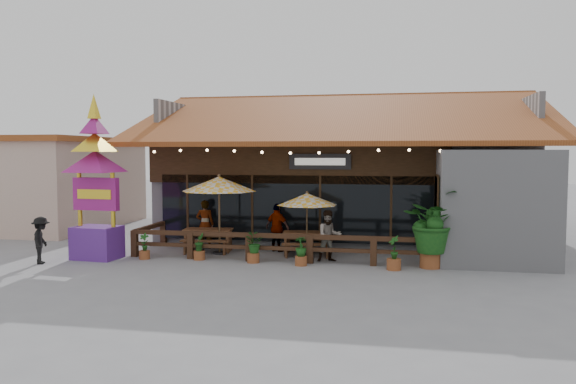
% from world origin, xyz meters
% --- Properties ---
extents(ground, '(100.00, 100.00, 0.00)m').
position_xyz_m(ground, '(0.00, 0.00, 0.00)').
color(ground, gray).
rests_on(ground, ground).
extents(restaurant_building, '(15.50, 14.73, 6.09)m').
position_xyz_m(restaurant_building, '(0.26, 6.61, 2.21)').
color(restaurant_building, '#B5B5BA').
rests_on(restaurant_building, ground).
extents(patio_railing, '(10.00, 2.60, 0.92)m').
position_xyz_m(patio_railing, '(-2.25, -0.27, 0.61)').
color(patio_railing, '#402517').
rests_on(patio_railing, ground).
extents(neighbor_building, '(8.40, 8.40, 4.22)m').
position_xyz_m(neighbor_building, '(-15.00, 6.00, 2.14)').
color(neighbor_building, '#BEA290').
rests_on(neighbor_building, ground).
extents(umbrella_left, '(2.91, 2.91, 2.78)m').
position_xyz_m(umbrella_left, '(-3.84, 0.56, 2.42)').
color(umbrella_left, brown).
rests_on(umbrella_left, ground).
extents(umbrella_right, '(2.69, 2.69, 2.22)m').
position_xyz_m(umbrella_right, '(-0.79, 0.71, 1.93)').
color(umbrella_right, brown).
rests_on(umbrella_right, ground).
extents(picnic_table_left, '(1.86, 1.65, 0.81)m').
position_xyz_m(picnic_table_left, '(-4.37, 0.90, 0.55)').
color(picnic_table_left, brown).
rests_on(picnic_table_left, ground).
extents(picnic_table_right, '(1.82, 1.62, 0.80)m').
position_xyz_m(picnic_table_right, '(-0.81, 0.93, 0.54)').
color(picnic_table_right, brown).
rests_on(picnic_table_right, ground).
extents(thai_sign_tower, '(2.33, 2.33, 5.84)m').
position_xyz_m(thai_sign_tower, '(-7.56, -1.06, 3.08)').
color(thai_sign_tower, '#5B268D').
rests_on(thai_sign_tower, ground).
extents(tropical_plant, '(2.05, 2.18, 2.39)m').
position_xyz_m(tropical_plant, '(3.22, -0.50, 1.37)').
color(tropical_plant, brown).
rests_on(tropical_plant, ground).
extents(diner_a, '(0.70, 0.51, 1.79)m').
position_xyz_m(diner_a, '(-4.71, 1.54, 0.89)').
color(diner_a, '#3C2413').
rests_on(diner_a, ground).
extents(diner_b, '(0.98, 0.88, 1.67)m').
position_xyz_m(diner_b, '(0.07, -0.12, 0.83)').
color(diner_b, '#3C2413').
rests_on(diner_b, ground).
extents(diner_c, '(1.09, 0.83, 1.72)m').
position_xyz_m(diner_c, '(-1.96, 1.38, 0.86)').
color(diner_c, '#3C2413').
rests_on(diner_c, ground).
extents(pedestrian, '(0.88, 1.11, 1.50)m').
position_xyz_m(pedestrian, '(-8.85, -2.18, 0.75)').
color(pedestrian, black).
rests_on(pedestrian, ground).
extents(planter_a, '(0.35, 0.35, 0.87)m').
position_xyz_m(planter_a, '(-5.99, -0.84, 0.36)').
color(planter_a, brown).
rests_on(planter_a, ground).
extents(planter_b, '(0.37, 0.38, 0.92)m').
position_xyz_m(planter_b, '(-4.16, -0.62, 0.41)').
color(planter_b, brown).
rests_on(planter_b, ground).
extents(planter_c, '(0.65, 0.59, 0.96)m').
position_xyz_m(planter_c, '(-2.29, -0.76, 0.54)').
color(planter_c, brown).
rests_on(planter_c, ground).
extents(planter_d, '(0.44, 0.44, 0.92)m').
position_xyz_m(planter_d, '(-0.72, -0.93, 0.44)').
color(planter_d, brown).
rests_on(planter_d, ground).
extents(planter_e, '(0.43, 0.45, 1.04)m').
position_xyz_m(planter_e, '(2.13, -1.03, 0.44)').
color(planter_e, brown).
rests_on(planter_e, ground).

